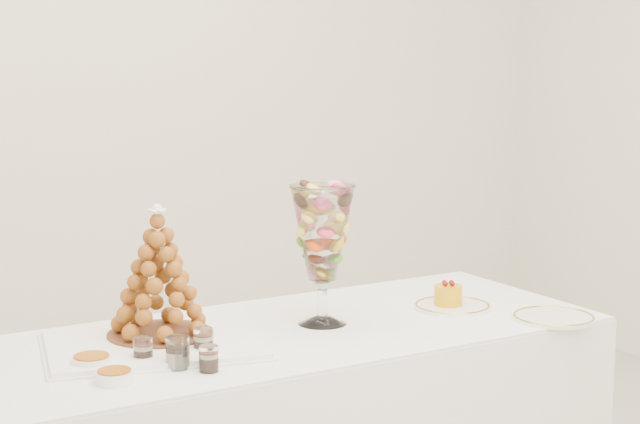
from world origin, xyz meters
TOP-DOWN VIEW (x-y plane):
  - lace_tray at (-0.49, 0.14)m, footprint 0.61×0.50m
  - macaron_vase at (0.01, 0.13)m, footprint 0.18×0.18m
  - cake_plate at (0.43, 0.09)m, footprint 0.23×0.23m
  - spare_plate at (0.60, -0.15)m, footprint 0.23×0.23m
  - verrine_a at (-0.56, 0.03)m, footprint 0.05×0.05m
  - verrine_b at (-0.50, -0.05)m, footprint 0.07×0.07m
  - verrine_c at (-0.40, 0.03)m, footprint 0.06×0.06m
  - verrine_d at (-0.49, -0.06)m, footprint 0.05×0.05m
  - verrine_e at (-0.44, -0.11)m, footprint 0.05×0.05m
  - ramekin_back at (-0.68, 0.05)m, footprint 0.10×0.10m
  - ramekin_front at (-0.67, -0.08)m, footprint 0.09×0.09m
  - croquembouche at (-0.45, 0.19)m, footprint 0.29×0.29m
  - mousse_cake at (0.42, 0.10)m, footprint 0.08×0.08m

SIDE VIEW (x-z plane):
  - spare_plate at x=0.60m, z-range 0.68..0.69m
  - cake_plate at x=0.43m, z-range 0.68..0.69m
  - lace_tray at x=-0.49m, z-range 0.68..0.70m
  - ramekin_front at x=-0.67m, z-range 0.68..0.70m
  - ramekin_back at x=-0.68m, z-range 0.68..0.71m
  - verrine_e at x=-0.44m, z-range 0.68..0.74m
  - verrine_d at x=-0.49m, z-range 0.68..0.74m
  - verrine_a at x=-0.56m, z-range 0.68..0.74m
  - verrine_c at x=-0.40m, z-range 0.68..0.74m
  - verrine_b at x=-0.50m, z-range 0.68..0.76m
  - mousse_cake at x=0.42m, z-range 0.68..0.75m
  - croquembouche at x=-0.45m, z-range 0.69..1.04m
  - macaron_vase at x=0.01m, z-range 0.74..1.12m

